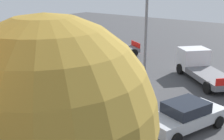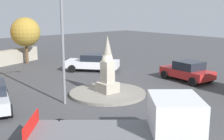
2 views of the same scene
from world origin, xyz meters
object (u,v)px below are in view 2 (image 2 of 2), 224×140
monument (108,68)px  streetlamp (62,27)px  car_red_approaching (187,71)px  tree_mid_cluster (25,32)px  truck_white_far_side (140,127)px  car_white_parked_left (93,62)px

monument → streetlamp: bearing=-4.8°
car_red_approaching → tree_mid_cluster: tree_mid_cluster is taller
monument → car_red_approaching: (-6.72, 1.19, -0.91)m
monument → tree_mid_cluster: size_ratio=0.79×
streetlamp → truck_white_far_side: streetlamp is taller
monument → tree_mid_cluster: tree_mid_cluster is taller
car_white_parked_left → truck_white_far_side: 14.73m
monument → car_white_parked_left: size_ratio=0.77×
monument → tree_mid_cluster: (-0.99, -13.37, 1.38)m
car_red_approaching → car_white_parked_left: size_ratio=0.87×
monument → car_white_parked_left: 7.27m
car_white_parked_left → streetlamp: bearing=42.2°
streetlamp → truck_white_far_side: (0.94, 6.68, -3.32)m
car_red_approaching → car_white_parked_left: bearing=-67.4°
tree_mid_cluster → truck_white_far_side: bearing=76.2°
truck_white_far_side → tree_mid_cluster: 20.51m
streetlamp → monument: bearing=175.2°
streetlamp → car_red_approaching: size_ratio=1.76×
car_white_parked_left → tree_mid_cluster: bearing=-69.6°
monument → car_white_parked_left: monument is taller
car_white_parked_left → truck_white_far_side: (7.53, 12.66, 0.23)m
tree_mid_cluster → monument: bearing=85.8°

